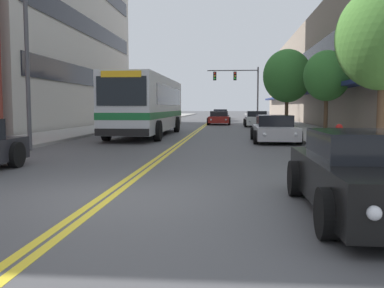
% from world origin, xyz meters
% --- Properties ---
extents(ground_plane, '(240.00, 240.00, 0.00)m').
position_xyz_m(ground_plane, '(0.00, 37.00, 0.00)').
color(ground_plane, '#4C4C4F').
extents(sidewalk_left, '(3.59, 106.00, 0.14)m').
position_xyz_m(sidewalk_left, '(-7.30, 37.00, 0.07)').
color(sidewalk_left, '#9E9B96').
rests_on(sidewalk_left, ground_plane).
extents(sidewalk_right, '(3.59, 106.00, 0.14)m').
position_xyz_m(sidewalk_right, '(7.30, 37.00, 0.07)').
color(sidewalk_right, '#9E9B96').
rests_on(sidewalk_right, ground_plane).
extents(centre_line, '(0.34, 106.00, 0.01)m').
position_xyz_m(centre_line, '(0.00, 37.00, 0.00)').
color(centre_line, yellow).
rests_on(centre_line, ground_plane).
extents(storefront_row_right, '(9.10, 68.00, 9.88)m').
position_xyz_m(storefront_row_right, '(13.32, 37.00, 4.93)').
color(storefront_row_right, gray).
rests_on(storefront_row_right, ground_plane).
extents(city_bus, '(2.82, 11.98, 3.26)m').
position_xyz_m(city_bus, '(-2.47, 16.78, 1.84)').
color(city_bus, silver).
rests_on(city_bus, ground_plane).
extents(car_slate_blue_parked_left_near, '(2.21, 4.39, 1.24)m').
position_xyz_m(car_slate_blue_parked_left_near, '(-4.29, 33.68, 0.59)').
color(car_slate_blue_parked_left_near, '#475675').
rests_on(car_slate_blue_parked_left_near, ground_plane).
extents(car_black_parked_right_foreground, '(2.04, 4.35, 1.27)m').
position_xyz_m(car_black_parked_right_foreground, '(4.36, -0.89, 0.60)').
color(car_black_parked_right_foreground, black).
rests_on(car_black_parked_right_foreground, ground_plane).
extents(car_silver_parked_right_mid, '(2.10, 4.52, 1.25)m').
position_xyz_m(car_silver_parked_right_mid, '(4.32, 12.80, 0.58)').
color(car_silver_parked_right_mid, '#B7B7BC').
rests_on(car_silver_parked_right_mid, ground_plane).
extents(car_white_parked_right_far, '(2.09, 4.74, 1.29)m').
position_xyz_m(car_white_parked_right_far, '(4.45, 28.74, 0.60)').
color(car_white_parked_right_far, white).
rests_on(car_white_parked_right_far, ground_plane).
extents(car_beige_moving_lead, '(2.18, 4.15, 1.26)m').
position_xyz_m(car_beige_moving_lead, '(0.82, 51.37, 0.58)').
color(car_beige_moving_lead, '#BCAD89').
rests_on(car_beige_moving_lead, ground_plane).
extents(car_navy_moving_second, '(1.99, 4.79, 1.35)m').
position_xyz_m(car_navy_moving_second, '(1.13, 42.80, 0.64)').
color(car_navy_moving_second, '#19234C').
rests_on(car_navy_moving_second, ground_plane).
extents(car_red_moving_third, '(2.13, 4.19, 1.25)m').
position_xyz_m(car_red_moving_third, '(1.21, 32.29, 0.58)').
color(car_red_moving_third, maroon).
rests_on(car_red_moving_third, ground_plane).
extents(traffic_signal_mast, '(5.57, 0.38, 5.92)m').
position_xyz_m(traffic_signal_mast, '(3.26, 39.43, 4.22)').
color(traffic_signal_mast, '#47474C').
rests_on(traffic_signal_mast, ground_plane).
extents(street_lamp_left_near, '(2.20, 0.28, 7.22)m').
position_xyz_m(street_lamp_left_near, '(-4.98, 7.92, 4.33)').
color(street_lamp_left_near, '#47474C').
rests_on(street_lamp_left_near, ground_plane).
extents(street_tree_right_near, '(2.79, 2.79, 5.05)m').
position_xyz_m(street_tree_right_near, '(6.71, 5.59, 3.64)').
color(street_tree_right_near, brown).
rests_on(street_tree_right_near, sidewalk_right).
extents(street_tree_right_mid, '(2.62, 2.62, 4.71)m').
position_xyz_m(street_tree_right_mid, '(7.70, 17.60, 3.39)').
color(street_tree_right_mid, brown).
rests_on(street_tree_right_mid, sidewalk_right).
extents(street_tree_right_far, '(3.76, 3.76, 5.98)m').
position_xyz_m(street_tree_right_far, '(6.66, 26.71, 4.05)').
color(street_tree_right_far, brown).
rests_on(street_tree_right_far, sidewalk_right).
extents(fire_hydrant, '(0.34, 0.26, 0.92)m').
position_xyz_m(fire_hydrant, '(5.95, 7.41, 0.60)').
color(fire_hydrant, red).
rests_on(fire_hydrant, sidewalk_right).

